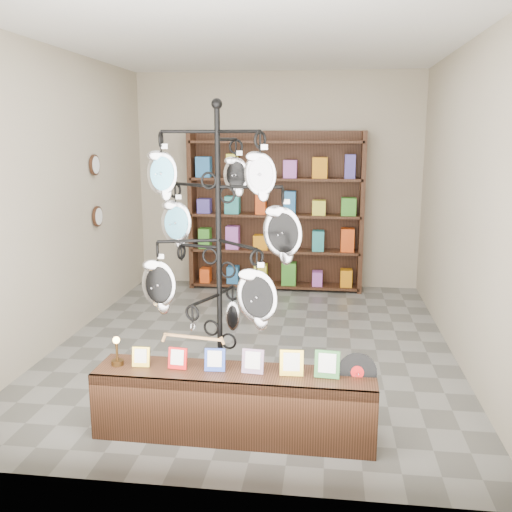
{
  "coord_description": "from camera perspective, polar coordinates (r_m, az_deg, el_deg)",
  "views": [
    {
      "loc": [
        0.74,
        -5.57,
        2.13
      ],
      "look_at": [
        0.15,
        -1.0,
        1.16
      ],
      "focal_mm": 40.0,
      "sensor_mm": 36.0,
      "label": 1
    }
  ],
  "objects": [
    {
      "name": "ground",
      "position": [
        6.01,
        -0.19,
        -8.83
      ],
      "size": [
        5.0,
        5.0,
        0.0
      ],
      "primitive_type": "plane",
      "color": "slate",
      "rests_on": "ground"
    },
    {
      "name": "display_tree",
      "position": [
        4.17,
        -3.75,
        1.52
      ],
      "size": [
        1.25,
        1.21,
        2.39
      ],
      "rotation": [
        0.0,
        0.0,
        -0.24
      ],
      "color": "black",
      "rests_on": "ground"
    },
    {
      "name": "back_shelving",
      "position": [
        7.98,
        1.98,
        3.99
      ],
      "size": [
        2.42,
        0.36,
        2.2
      ],
      "color": "black",
      "rests_on": "ground"
    },
    {
      "name": "front_shelf",
      "position": [
        4.23,
        -2.19,
        -14.5
      ],
      "size": [
        2.01,
        0.44,
        0.71
      ],
      "rotation": [
        0.0,
        0.0,
        -0.01
      ],
      "color": "black",
      "rests_on": "ground"
    },
    {
      "name": "wall_clocks",
      "position": [
        6.95,
        -15.7,
        6.29
      ],
      "size": [
        0.03,
        0.24,
        0.84
      ],
      "color": "black",
      "rests_on": "ground"
    },
    {
      "name": "room_envelope",
      "position": [
        5.63,
        -0.2,
        9.08
      ],
      "size": [
        5.0,
        5.0,
        5.0
      ],
      "color": "#ADA48C",
      "rests_on": "ground"
    }
  ]
}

